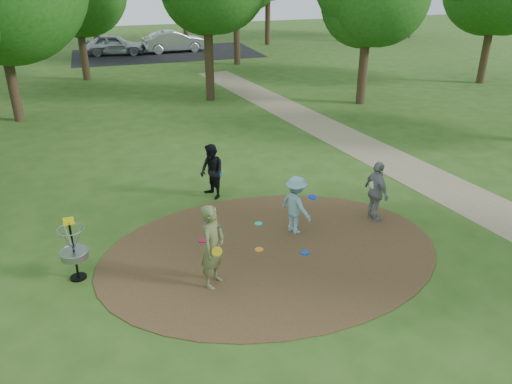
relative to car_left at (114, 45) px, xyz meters
name	(u,v)px	position (x,y,z in m)	size (l,w,h in m)	color
ground	(271,252)	(1.80, -30.52, -0.76)	(100.00, 100.00, 0.00)	#2D5119
dirt_clearing	(271,252)	(1.80, -30.52, -0.75)	(8.40, 8.40, 0.02)	#47301C
footpath	(443,187)	(8.30, -28.52, -0.76)	(2.00, 40.00, 0.01)	#8C7A5B
parking_lot	(166,53)	(3.80, -0.52, -0.76)	(14.00, 8.00, 0.01)	black
player_observer_with_disc	(213,246)	(0.16, -31.39, 0.20)	(0.81, 0.84, 1.93)	#626B3E
player_throwing_with_disc	(296,205)	(2.74, -29.76, 0.02)	(1.09, 1.15, 1.57)	#7EAEBC
player_walking_with_disc	(212,172)	(1.18, -26.99, 0.07)	(0.85, 0.96, 1.66)	black
player_waiting_with_disc	(376,192)	(5.05, -29.80, 0.09)	(0.48, 1.02, 1.71)	gray
disc_ground_cyan	(258,224)	(1.95, -29.08, -0.73)	(0.22, 0.22, 0.02)	#18C5AB
disc_ground_blue	(305,253)	(2.56, -30.84, -0.73)	(0.22, 0.22, 0.02)	blue
disc_ground_red	(203,240)	(0.31, -29.49, -0.73)	(0.22, 0.22, 0.02)	#B81241
car_left	(114,45)	(0.00, 0.00, 0.00)	(1.80, 4.48, 1.53)	#B6B7BE
car_right	(174,41)	(4.54, -0.03, 0.04)	(1.70, 4.88, 1.61)	#B6B7BF
disc_ground_orange	(259,250)	(1.55, -30.36, -0.73)	(0.22, 0.22, 0.02)	orange
disc_golf_basket	(73,244)	(-2.70, -30.22, 0.11)	(0.63, 0.63, 1.54)	black
tree_ring	(221,3)	(2.88, -21.98, 4.38)	(37.18, 45.18, 9.00)	#332316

